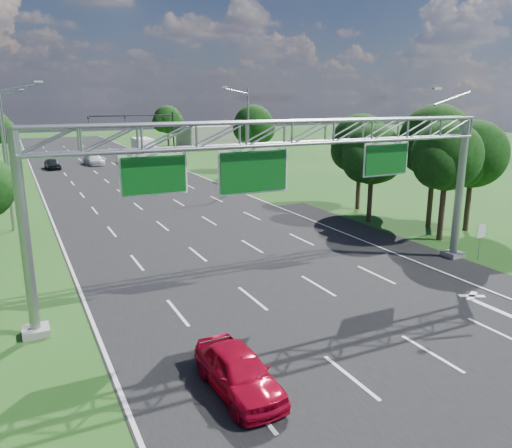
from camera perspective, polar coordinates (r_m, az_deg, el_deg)
ground at (r=40.52m, az=-9.55°, el=1.13°), size 220.00×220.00×0.00m
road at (r=40.52m, az=-9.55°, el=1.13°), size 18.00×180.00×0.02m
road_flare at (r=31.89m, az=17.35°, el=-2.90°), size 3.00×30.00×0.02m
sign_gantry at (r=23.07m, az=3.84°, el=8.87°), size 23.50×1.00×9.56m
regulatory_sign at (r=31.11m, az=24.31°, el=-1.07°), size 0.60×0.08×2.10m
traffic_signal at (r=75.34m, az=-12.07°, el=10.96°), size 12.21×0.24×7.00m
streetlight_l_near at (r=38.05m, az=-26.55°, el=7.53°), size 2.97×0.22×10.16m
streetlight_l_far at (r=72.97m, az=-26.72°, el=10.02°), size 2.97×0.22×10.16m
streetlight_r_mid at (r=53.01m, az=-1.09°, el=10.47°), size 2.97×0.22×10.16m
tree_cluster_right at (r=37.69m, az=17.67°, el=7.90°), size 9.91×14.60×8.68m
tree_verge_rd at (r=62.30m, az=-0.24°, el=11.08°), size 5.76×4.80×8.28m
tree_verge_re at (r=89.64m, az=-10.03°, el=11.54°), size 5.76×4.80×7.84m
building_right at (r=96.78m, az=-4.91°, el=9.99°), size 12.00×9.00×4.00m
red_coupe at (r=16.29m, az=-2.00°, el=-16.47°), size 1.80×4.24×1.43m
car_queue_a at (r=73.42m, az=-18.05°, el=7.03°), size 2.61×5.28×1.48m
car_queue_b at (r=73.17m, az=-14.50°, el=7.14°), size 2.11×4.33×1.19m
car_queue_c at (r=70.70m, az=-22.25°, el=6.38°), size 2.03×4.15×1.36m
car_queue_d at (r=62.71m, az=-9.89°, el=6.42°), size 1.90×4.71×1.52m
box_truck at (r=76.88m, az=-12.64°, el=8.27°), size 2.72×8.52×3.19m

